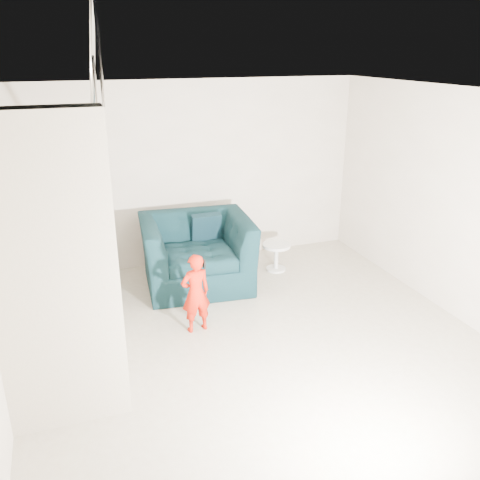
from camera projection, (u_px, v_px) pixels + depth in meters
name	position (u px, v px, depth m)	size (l,w,h in m)	color
floor	(264.00, 351.00, 5.53)	(5.50, 5.50, 0.00)	gray
ceiling	(269.00, 95.00, 4.57)	(5.50, 5.50, 0.00)	silver
back_wall	(195.00, 174.00, 7.47)	(5.00, 5.00, 0.00)	#AE9F8E
front_wall	(469.00, 408.00, 2.63)	(5.00, 5.00, 0.00)	#AE9F8E
right_wall	(467.00, 210.00, 5.84)	(5.50, 5.50, 0.00)	#AE9F8E
armchair	(197.00, 252.00, 6.95)	(1.46, 1.28, 0.95)	black
toddler	(196.00, 293.00, 5.79)	(0.35, 0.23, 0.95)	#AC2705
side_table	(276.00, 253.00, 7.46)	(0.41, 0.41, 0.41)	silver
staircase	(59.00, 278.00, 5.05)	(1.02, 3.03, 3.62)	#ADA089
cushion	(206.00, 227.00, 7.18)	(0.42, 0.12, 0.40)	black
throw	(150.00, 248.00, 6.75)	(0.06, 0.57, 0.64)	black
phone	(204.00, 264.00, 5.69)	(0.02, 0.05, 0.10)	black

